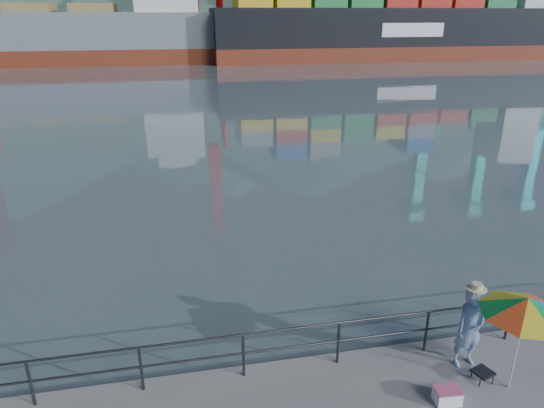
{
  "coord_description": "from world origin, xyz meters",
  "views": [
    {
      "loc": [
        -2.01,
        -6.2,
        6.92
      ],
      "look_at": [
        0.46,
        6.0,
        2.0
      ],
      "focal_mm": 32.0,
      "sensor_mm": 36.0,
      "label": 1
    }
  ],
  "objects_px": {
    "beach_umbrella": "(527,306)",
    "container_ship": "(409,20)",
    "cooler_bag": "(447,396)",
    "fisherman": "(470,328)",
    "bulk_carrier": "(63,34)"
  },
  "relations": [
    {
      "from": "bulk_carrier",
      "to": "beach_umbrella",
      "type": "bearing_deg",
      "value": -73.79
    },
    {
      "from": "fisherman",
      "to": "bulk_carrier",
      "type": "bearing_deg",
      "value": 100.81
    },
    {
      "from": "beach_umbrella",
      "to": "cooler_bag",
      "type": "distance_m",
      "value": 2.26
    },
    {
      "from": "fisherman",
      "to": "cooler_bag",
      "type": "bearing_deg",
      "value": -140.16
    },
    {
      "from": "fisherman",
      "to": "container_ship",
      "type": "height_order",
      "value": "container_ship"
    },
    {
      "from": "fisherman",
      "to": "cooler_bag",
      "type": "xyz_separation_m",
      "value": [
        -0.94,
        -0.94,
        -0.76
      ]
    },
    {
      "from": "fisherman",
      "to": "container_ship",
      "type": "bearing_deg",
      "value": 59.82
    },
    {
      "from": "beach_umbrella",
      "to": "cooler_bag",
      "type": "xyz_separation_m",
      "value": [
        -1.42,
        -0.11,
        -1.75
      ]
    },
    {
      "from": "cooler_bag",
      "to": "bulk_carrier",
      "type": "distance_m",
      "value": 76.06
    },
    {
      "from": "container_ship",
      "to": "fisherman",
      "type": "bearing_deg",
      "value": -114.95
    },
    {
      "from": "beach_umbrella",
      "to": "container_ship",
      "type": "distance_m",
      "value": 77.71
    },
    {
      "from": "beach_umbrella",
      "to": "container_ship",
      "type": "height_order",
      "value": "container_ship"
    },
    {
      "from": "fisherman",
      "to": "container_ship",
      "type": "distance_m",
      "value": 77.21
    },
    {
      "from": "beach_umbrella",
      "to": "bulk_carrier",
      "type": "distance_m",
      "value": 76.26
    },
    {
      "from": "beach_umbrella",
      "to": "bulk_carrier",
      "type": "height_order",
      "value": "bulk_carrier"
    }
  ]
}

